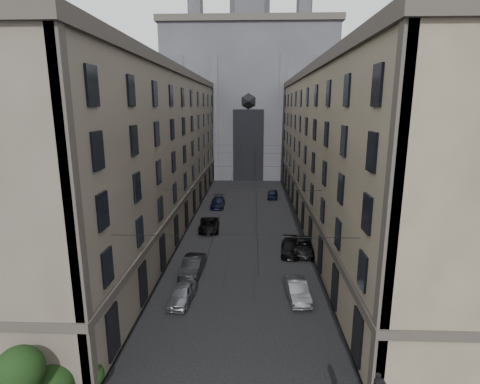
# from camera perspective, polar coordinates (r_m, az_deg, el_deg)

# --- Properties ---
(sidewalk_left) EXTENTS (7.00, 80.00, 0.15)m
(sidewalk_left) POSITION_cam_1_polar(r_m,az_deg,el_deg) (49.43, -11.55, -4.42)
(sidewalk_left) COLOR #383533
(sidewalk_left) RESTS_ON ground
(sidewalk_right) EXTENTS (7.00, 80.00, 0.15)m
(sidewalk_right) POSITION_cam_1_polar(r_m,az_deg,el_deg) (48.99, 13.16, -4.66)
(sidewalk_right) COLOR #383533
(sidewalk_right) RESTS_ON ground
(building_left) EXTENTS (13.60, 60.60, 18.85)m
(building_left) POSITION_cam_1_polar(r_m,az_deg,el_deg) (48.33, -15.46, 6.23)
(building_left) COLOR #4E463C
(building_left) RESTS_ON ground
(building_right) EXTENTS (13.60, 60.60, 18.85)m
(building_right) POSITION_cam_1_polar(r_m,az_deg,el_deg) (47.75, 17.22, 6.04)
(building_right) COLOR brown
(building_right) RESTS_ON ground
(gothic_tower) EXTENTS (35.00, 23.00, 58.00)m
(gothic_tower) POSITION_cam_1_polar(r_m,az_deg,el_deg) (84.83, 1.42, 15.11)
(gothic_tower) COLOR #2D2D33
(gothic_tower) RESTS_ON ground
(shrub_cluster) EXTENTS (3.90, 4.40, 3.90)m
(shrub_cluster) POSITION_cam_1_polar(r_m,az_deg,el_deg) (21.89, -27.57, -24.56)
(shrub_cluster) COLOR black
(shrub_cluster) RESTS_ON sidewalk_left
(tram_wires) EXTENTS (14.00, 60.00, 0.43)m
(tram_wires) POSITION_cam_1_polar(r_m,az_deg,el_deg) (46.05, 0.76, 3.75)
(tram_wires) COLOR black
(tram_wires) RESTS_ON ground
(car_left_near) EXTENTS (1.96, 4.10, 1.35)m
(car_left_near) POSITION_cam_1_polar(r_m,az_deg,el_deg) (29.83, -8.82, -15.08)
(car_left_near) COLOR slate
(car_left_near) RESTS_ON ground
(car_left_midnear) EXTENTS (1.86, 4.74, 1.53)m
(car_left_midnear) POSITION_cam_1_polar(r_m,az_deg,el_deg) (34.11, -7.24, -11.11)
(car_left_midnear) COLOR black
(car_left_midnear) RESTS_ON ground
(car_left_midfar) EXTENTS (2.65, 5.20, 1.41)m
(car_left_midfar) POSITION_cam_1_polar(r_m,az_deg,el_deg) (45.14, -4.75, -5.04)
(car_left_midfar) COLOR black
(car_left_midfar) RESTS_ON ground
(car_left_far) EXTENTS (2.01, 4.86, 1.40)m
(car_left_far) POSITION_cam_1_polar(r_m,az_deg,el_deg) (55.55, -3.40, -1.57)
(car_left_far) COLOR black
(car_left_far) RESTS_ON ground
(car_right_near) EXTENTS (1.84, 4.38, 1.41)m
(car_right_near) POSITION_cam_1_polar(r_m,az_deg,el_deg) (30.27, 8.72, -14.58)
(car_right_near) COLOR slate
(car_right_near) RESTS_ON ground
(car_right_midnear) EXTENTS (2.42, 5.11, 1.41)m
(car_right_midnear) POSITION_cam_1_polar(r_m,az_deg,el_deg) (38.98, 9.64, -8.15)
(car_right_midnear) COLOR black
(car_right_midnear) RESTS_ON ground
(car_right_midfar) EXTENTS (2.21, 4.64, 1.30)m
(car_right_midfar) POSITION_cam_1_polar(r_m,az_deg,el_deg) (38.58, 7.67, -8.39)
(car_right_midfar) COLOR black
(car_right_midfar) RESTS_ON ground
(car_right_far) EXTENTS (1.93, 4.10, 1.36)m
(car_right_far) POSITION_cam_1_polar(r_m,az_deg,el_deg) (60.92, 5.00, -0.31)
(car_right_far) COLOR black
(car_right_far) RESTS_ON ground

